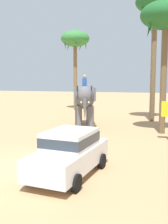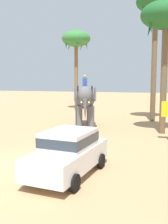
{
  "view_description": "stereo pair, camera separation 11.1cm",
  "coord_description": "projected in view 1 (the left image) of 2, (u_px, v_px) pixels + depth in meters",
  "views": [
    {
      "loc": [
        5.04,
        -9.97,
        3.63
      ],
      "look_at": [
        0.76,
        5.79,
        1.6
      ],
      "focal_mm": 43.73,
      "sensor_mm": 36.0,
      "label": 1
    },
    {
      "loc": [
        5.15,
        -9.94,
        3.63
      ],
      "look_at": [
        0.76,
        5.79,
        1.6
      ],
      "focal_mm": 43.73,
      "sensor_mm": 36.0,
      "label": 2
    }
  ],
  "objects": [
    {
      "name": "ground_plane",
      "position": [
        30.0,
        166.0,
        11.31
      ],
      "size": [
        120.0,
        120.0,
        0.0
      ],
      "primitive_type": "plane",
      "color": "tan"
    },
    {
      "name": "palm_tree_left_of_road",
      "position": [
        155.0,
        7.0,
        22.15
      ],
      "size": [
        3.2,
        3.2,
        10.69
      ],
      "color": "brown",
      "rests_on": "ground"
    },
    {
      "name": "palm_tree_behind_elephant",
      "position": [
        166.0,
        19.0,
        17.21
      ],
      "size": [
        3.2,
        3.2,
        8.49
      ],
      "color": "brown",
      "rests_on": "ground"
    },
    {
      "name": "palm_tree_near_hut",
      "position": [
        75.0,
        41.0,
        30.54
      ],
      "size": [
        3.2,
        3.2,
        8.94
      ],
      "color": "brown",
      "rests_on": "ground"
    },
    {
      "name": "car_sedan_foreground",
      "position": [
        70.0,
        151.0,
        10.16
      ],
      "size": [
        2.26,
        4.28,
        1.7
      ],
      "color": "white",
      "rests_on": "ground"
    },
    {
      "name": "elephant_with_mahout",
      "position": [
        84.0,
        100.0,
        20.67
      ],
      "size": [
        2.49,
        4.02,
        3.88
      ],
      "color": "slate",
      "rests_on": "ground"
    }
  ]
}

